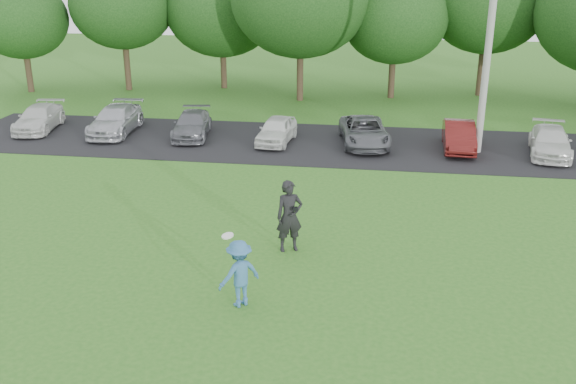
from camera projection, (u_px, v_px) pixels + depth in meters
name	position (u px, v px, depth m)	size (l,w,h in m)	color
ground	(267.00, 293.00, 15.37)	(100.00, 100.00, 0.00)	#2C681D
parking_lot	(320.00, 144.00, 27.42)	(32.00, 6.50, 0.03)	black
utility_pole	(491.00, 19.00, 24.41)	(0.28, 0.28, 10.61)	#9F9E9A
frisbee_player	(239.00, 273.00, 14.58)	(1.17, 1.15, 1.88)	teal
camera_bystander	(289.00, 216.00, 17.27)	(0.86, 0.72, 2.00)	black
parked_cars	(342.00, 131.00, 27.13)	(28.62, 5.12, 1.24)	silver
tree_row	(368.00, 8.00, 34.55)	(42.39, 9.85, 8.64)	#38281C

